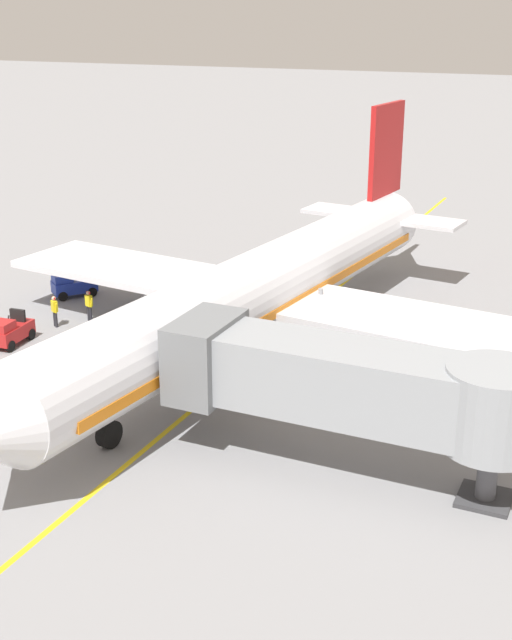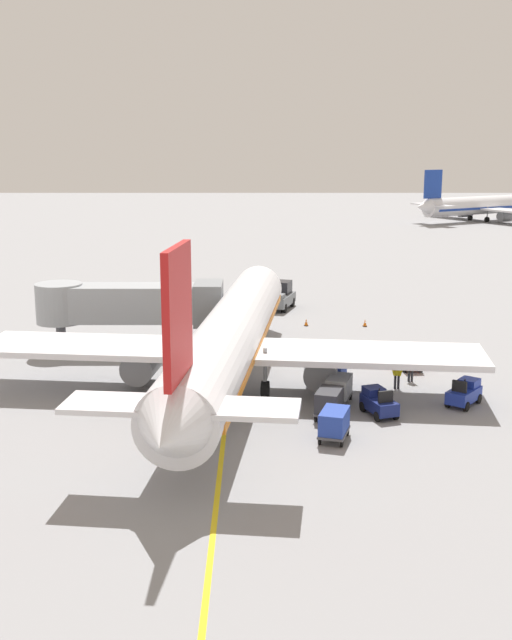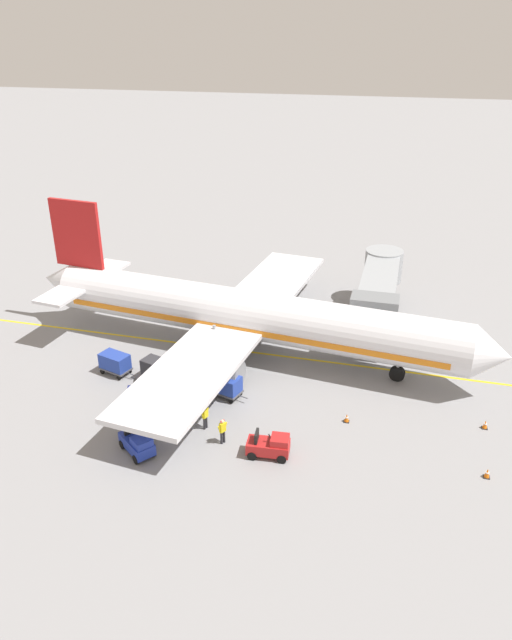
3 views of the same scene
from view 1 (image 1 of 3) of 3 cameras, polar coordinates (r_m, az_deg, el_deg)
The scene contains 14 objects.
ground_plane at distance 41.64m, azimuth 0.45°, elevation -2.10°, with size 400.00×400.00×0.00m, color gray.
gate_lead_in_line at distance 41.64m, azimuth 0.45°, elevation -2.10°, with size 0.24×80.00×0.01m, color gold.
parked_airliner at distance 40.65m, azimuth 0.40°, elevation 2.12°, with size 30.39×37.35×10.63m.
jet_bridge at distance 29.98m, azimuth 6.14°, elevation -4.22°, with size 13.39×3.50×4.98m.
baggage_tug_lead at distance 43.95m, azimuth -16.27°, elevation -0.73°, with size 1.48×2.59×1.62m.
baggage_tug_trailing at distance 50.54m, azimuth -12.25°, elevation 2.34°, with size 2.48×2.71×1.62m.
baggage_tug_spare at distance 49.07m, azimuth -6.21°, elevation 2.16°, with size 1.95×2.75×1.62m.
baggage_cart_front at distance 44.10m, azimuth -7.20°, elevation 0.34°, with size 1.88×2.97×1.58m.
baggage_cart_second_in_train at distance 46.41m, azimuth -5.37°, elevation 1.43°, with size 1.88×2.97×1.58m.
baggage_cart_third_in_train at distance 48.08m, azimuth -3.10°, elevation 2.16°, with size 1.88×2.97×1.58m.
baggage_cart_tail_end at distance 50.88m, azimuth -1.32°, elevation 3.20°, with size 1.88×2.97×1.58m.
ground_crew_wing_walker at distance 45.76m, azimuth -13.42°, elevation 0.68°, with size 0.66×0.45×1.69m.
ground_crew_loader at distance 46.23m, azimuth -11.19°, elevation 1.06°, with size 0.71×0.35×1.69m.
safety_cone_nose_right at distance 38.54m, azimuth -14.84°, elevation -4.25°, with size 0.36×0.36×0.59m.
Camera 1 is at (-15.80, 35.16, 15.75)m, focal length 47.46 mm.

